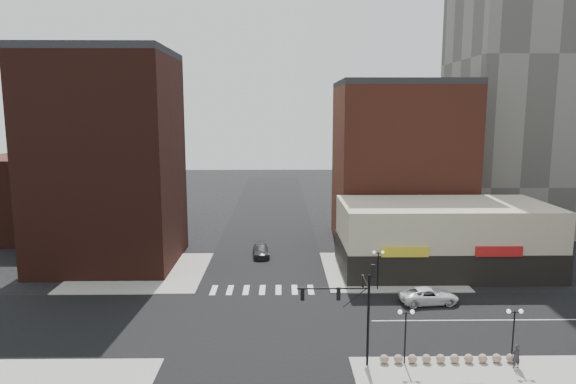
{
  "coord_description": "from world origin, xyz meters",
  "views": [
    {
      "loc": [
        1.83,
        -43.46,
        18.62
      ],
      "look_at": [
        2.55,
        4.7,
        11.0
      ],
      "focal_mm": 32.0,
      "sensor_mm": 36.0,
      "label": 1
    }
  ],
  "objects": [
    {
      "name": "sidewalk_ne",
      "position": [
        14.5,
        14.5,
        0.06
      ],
      "size": [
        15.0,
        15.0,
        0.12
      ],
      "primitive_type": "cube",
      "color": "gray",
      "rests_on": "ground"
    },
    {
      "name": "road_ew",
      "position": [
        0.0,
        0.0,
        0.01
      ],
      "size": [
        200.0,
        14.0,
        0.02
      ],
      "primitive_type": "cube",
      "color": "black",
      "rests_on": "ground"
    },
    {
      "name": "street_lamp_ne",
      "position": [
        12.0,
        8.0,
        3.29
      ],
      "size": [
        1.22,
        0.32,
        4.16
      ],
      "color": "black",
      "rests_on": "sidewalk_ne"
    },
    {
      "name": "sidewalk_nw",
      "position": [
        -14.5,
        14.5,
        0.06
      ],
      "size": [
        15.0,
        15.0,
        0.12
      ],
      "primitive_type": "cube",
      "color": "gray",
      "rests_on": "ground"
    },
    {
      "name": "white_suv",
      "position": [
        16.31,
        4.19,
        0.79
      ],
      "size": [
        5.93,
        3.22,
        1.58
      ],
      "primitive_type": "imported",
      "rotation": [
        0.0,
        0.0,
        1.68
      ],
      "color": "silver",
      "rests_on": "ground"
    },
    {
      "name": "pedestrian",
      "position": [
        18.91,
        -8.88,
        1.04
      ],
      "size": [
        0.76,
        0.58,
        1.84
      ],
      "primitive_type": "imported",
      "rotation": [
        0.0,
        0.0,
        3.37
      ],
      "color": "#2A272D",
      "rests_on": "sidewalk_se"
    },
    {
      "name": "building_nw",
      "position": [
        -19.0,
        18.5,
        12.5
      ],
      "size": [
        16.0,
        15.0,
        25.0
      ],
      "primitive_type": "cube",
      "color": "#351610",
      "rests_on": "ground"
    },
    {
      "name": "street_lamp_se_a",
      "position": [
        11.0,
        -8.0,
        3.29
      ],
      "size": [
        1.22,
        0.32,
        4.16
      ],
      "color": "black",
      "rests_on": "sidewalk_se"
    },
    {
      "name": "building_nw_low",
      "position": [
        -32.0,
        34.0,
        6.0
      ],
      "size": [
        20.0,
        18.0,
        12.0
      ],
      "primitive_type": "cube",
      "color": "#351610",
      "rests_on": "ground"
    },
    {
      "name": "dark_sedan_north",
      "position": [
        -0.71,
        20.9,
        0.74
      ],
      "size": [
        2.49,
        5.24,
        1.48
      ],
      "primitive_type": "imported",
      "rotation": [
        0.0,
        0.0,
        0.08
      ],
      "color": "black",
      "rests_on": "ground"
    },
    {
      "name": "building_ne_row",
      "position": [
        21.0,
        15.0,
        3.3
      ],
      "size": [
        24.2,
        12.2,
        8.0
      ],
      "color": "#BAAF94",
      "rests_on": "ground"
    },
    {
      "name": "street_lamp_se_b",
      "position": [
        19.0,
        -8.0,
        3.29
      ],
      "size": [
        1.22,
        0.32,
        4.16
      ],
      "color": "black",
      "rests_on": "sidewalk_se"
    },
    {
      "name": "building_ne_midrise",
      "position": [
        19.0,
        29.5,
        11.0
      ],
      "size": [
        18.0,
        15.0,
        22.0
      ],
      "primitive_type": "cube",
      "color": "maroon",
      "rests_on": "ground"
    },
    {
      "name": "traffic_signal",
      "position": [
        7.24,
        -7.83,
        4.96
      ],
      "size": [
        5.59,
        3.09,
        7.77
      ],
      "color": "black",
      "rests_on": "ground"
    },
    {
      "name": "ground",
      "position": [
        0.0,
        0.0,
        0.0
      ],
      "size": [
        240.0,
        240.0,
        0.0
      ],
      "primitive_type": "plane",
      "color": "black",
      "rests_on": "ground"
    },
    {
      "name": "road_ns",
      "position": [
        0.0,
        0.0,
        0.01
      ],
      "size": [
        14.0,
        200.0,
        0.02
      ],
      "primitive_type": "cube",
      "color": "black",
      "rests_on": "ground"
    },
    {
      "name": "bollard_row",
      "position": [
        14.22,
        -8.0,
        0.45
      ],
      "size": [
        10.11,
        0.66,
        0.66
      ],
      "color": "gray",
      "rests_on": "sidewalk_se"
    }
  ]
}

